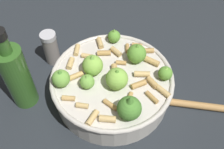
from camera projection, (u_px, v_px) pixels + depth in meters
name	position (u px, v px, depth m)	size (l,w,h in m)	color
ground_plane	(112.00, 94.00, 0.62)	(2.40, 2.40, 0.00)	#23282D
cooking_pan	(112.00, 84.00, 0.59)	(0.27, 0.27, 0.12)	beige
pepper_shaker	(51.00, 48.00, 0.65)	(0.04, 0.04, 0.09)	gray
olive_oil_bottle	(17.00, 76.00, 0.55)	(0.05, 0.05, 0.21)	#336023
wooden_spoon	(197.00, 105.00, 0.59)	(0.23, 0.16, 0.02)	#B2844C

